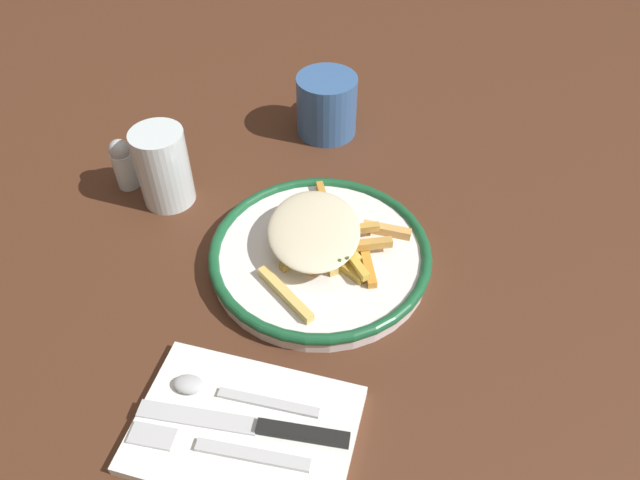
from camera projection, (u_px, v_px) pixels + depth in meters
The scene contains 10 objects.
ground_plane at pixel (320, 262), 0.74m from camera, with size 2.60×2.60×0.00m, color #4C2A1A.
plate at pixel (320, 255), 0.73m from camera, with size 0.27×0.27×0.03m.
fries_heap at pixel (320, 236), 0.72m from camera, with size 0.22×0.19×0.04m.
napkin at pixel (243, 428), 0.58m from camera, with size 0.15×0.21×0.01m, color white.
fork at pixel (218, 448), 0.56m from camera, with size 0.04×0.18×0.01m.
knife at pixel (261, 427), 0.57m from camera, with size 0.05×0.21×0.01m.
spoon at pixel (220, 391), 0.60m from camera, with size 0.03×0.15×0.01m.
water_glass at pixel (163, 167), 0.79m from camera, with size 0.07×0.07×0.11m, color silver.
coffee_mug at pixel (327, 105), 0.90m from camera, with size 0.12×0.09×0.09m.
salt_shaker at pixel (123, 163), 0.82m from camera, with size 0.03×0.03×0.08m.
Camera 1 is at (-0.47, -0.15, 0.55)m, focal length 33.40 mm.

